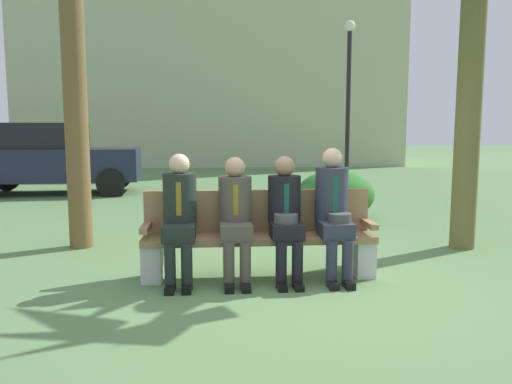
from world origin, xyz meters
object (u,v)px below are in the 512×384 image
at_px(seated_man_centerleft, 236,212).
at_px(street_lamp, 348,91).
at_px(building_backdrop, 213,43).
at_px(shrub_near_bench, 335,195).
at_px(park_bench, 259,235).
at_px(seated_man_centerright, 285,212).
at_px(seated_man_leftmost, 179,211).
at_px(seated_man_rightmost, 334,207).
at_px(parked_car_near, 54,159).

relative_size(seated_man_centerleft, street_lamp, 0.32).
height_order(seated_man_centerleft, building_backdrop, building_backdrop).
xyz_separation_m(seated_man_centerleft, shrub_near_bench, (1.87, 3.40, -0.29)).
bearing_deg(park_bench, seated_man_centerright, -28.13).
height_order(seated_man_leftmost, seated_man_rightmost, seated_man_rightmost).
bearing_deg(seated_man_centerright, seated_man_rightmost, 0.95).
bearing_deg(shrub_near_bench, parked_car_near, 146.53).
bearing_deg(parked_car_near, seated_man_rightmost, -55.43).
bearing_deg(seated_man_centerleft, park_bench, 28.35).
xyz_separation_m(seated_man_leftmost, shrub_near_bench, (2.44, 3.40, -0.31)).
xyz_separation_m(park_bench, building_backdrop, (-0.40, 18.00, 4.92)).
bearing_deg(seated_man_leftmost, seated_man_centerleft, -0.39).
bearing_deg(seated_man_centerleft, street_lamp, 65.62).
height_order(street_lamp, building_backdrop, building_backdrop).
distance_m(seated_man_rightmost, shrub_near_bench, 3.52).
bearing_deg(seated_man_centerleft, seated_man_rightmost, 0.17).
bearing_deg(park_bench, seated_man_rightmost, -9.76).
bearing_deg(seated_man_leftmost, street_lamp, 61.47).
bearing_deg(seated_man_rightmost, building_backdrop, 93.68).
xyz_separation_m(seated_man_leftmost, street_lamp, (3.40, 6.25, 1.66)).
bearing_deg(street_lamp, seated_man_centerleft, -114.38).
bearing_deg(building_backdrop, shrub_near_bench, -82.17).
height_order(seated_man_leftmost, parked_car_near, parked_car_near).
distance_m(seated_man_centerleft, parked_car_near, 8.32).
bearing_deg(parked_car_near, seated_man_centerleft, -61.19).
distance_m(seated_man_centerleft, seated_man_centerright, 0.51).
bearing_deg(building_backdrop, seated_man_centerleft, -89.52).
xyz_separation_m(seated_man_rightmost, building_backdrop, (-1.17, 18.13, 4.61)).
relative_size(seated_man_leftmost, building_backdrop, 0.08).
relative_size(seated_man_centerright, parked_car_near, 0.32).
distance_m(seated_man_centerleft, seated_man_rightmost, 1.01).
relative_size(park_bench, seated_man_rightmost, 1.78).
relative_size(park_bench, seated_man_centerright, 1.90).
relative_size(street_lamp, building_backdrop, 0.24).
relative_size(seated_man_centerright, shrub_near_bench, 0.94).
distance_m(park_bench, parked_car_near, 8.34).
distance_m(seated_man_leftmost, parked_car_near, 8.06).
height_order(parked_car_near, building_backdrop, building_backdrop).
bearing_deg(street_lamp, seated_man_leftmost, -118.53).
bearing_deg(shrub_near_bench, building_backdrop, 97.83).
height_order(parked_car_near, street_lamp, street_lamp).
bearing_deg(seated_man_rightmost, seated_man_leftmost, 179.97).
height_order(seated_man_leftmost, street_lamp, street_lamp).
relative_size(park_bench, building_backdrop, 0.15).
bearing_deg(building_backdrop, seated_man_centerright, -87.91).
relative_size(seated_man_centerleft, seated_man_rightmost, 0.93).
bearing_deg(parked_car_near, seated_man_centerright, -58.22).
bearing_deg(seated_man_rightmost, seated_man_centerright, -179.05).
height_order(shrub_near_bench, street_lamp, street_lamp).
distance_m(seated_man_centerright, street_lamp, 6.88).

